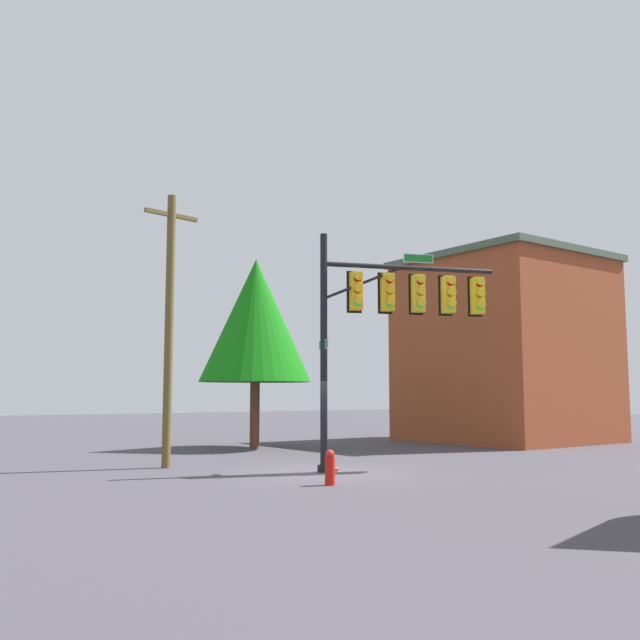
# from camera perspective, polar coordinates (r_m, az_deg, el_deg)

# --- Properties ---
(ground_plane) EXTENTS (120.00, 120.00, 0.00)m
(ground_plane) POSITION_cam_1_polar(r_m,az_deg,el_deg) (19.71, 0.32, -12.31)
(ground_plane) COLOR #423F47
(signal_pole_assembly) EXTENTS (5.11, 2.54, 6.70)m
(signal_pole_assembly) POSITION_cam_1_polar(r_m,az_deg,el_deg) (20.42, 6.39, 1.25)
(signal_pole_assembly) COLOR black
(signal_pole_assembly) RESTS_ON ground_plane
(utility_pole) EXTENTS (1.80, 0.37, 8.15)m
(utility_pole) POSITION_cam_1_polar(r_m,az_deg,el_deg) (21.31, -12.21, -0.29)
(utility_pole) COLOR brown
(utility_pole) RESTS_ON ground_plane
(fire_hydrant) EXTENTS (0.33, 0.24, 0.83)m
(fire_hydrant) POSITION_cam_1_polar(r_m,az_deg,el_deg) (16.90, 0.83, -11.94)
(fire_hydrant) COLOR red
(fire_hydrant) RESTS_ON ground_plane
(tree_mid) EXTENTS (4.52, 4.52, 7.65)m
(tree_mid) POSITION_cam_1_polar(r_m,az_deg,el_deg) (28.45, -5.27, -0.02)
(tree_mid) COLOR brown
(tree_mid) RESTS_ON ground_plane
(brick_building) EXTENTS (7.73, 8.03, 8.45)m
(brick_building) POSITION_cam_1_polar(r_m,az_deg,el_deg) (33.48, 14.82, -2.29)
(brick_building) COLOR #984326
(brick_building) RESTS_ON ground_plane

